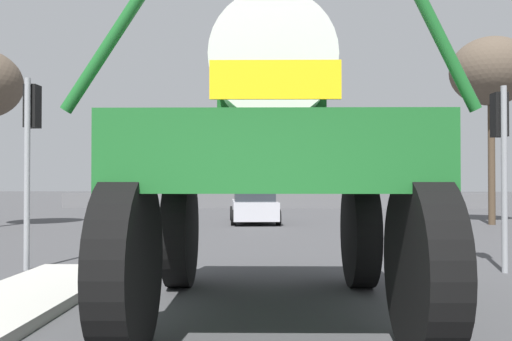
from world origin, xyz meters
The scene contains 7 objects.
ground_plane centered at (0.00, 18.00, 0.00)m, with size 120.00×120.00×0.00m, color #424244.
oversize_sprayer centered at (0.05, 4.67, 1.94)m, with size 4.05×5.44×4.04m.
sedan_ahead centered at (-0.74, 19.92, 0.71)m, with size 2.17×4.24×1.52m.
traffic_signal_near_left centered at (-4.65, 8.15, 2.69)m, with size 0.24×0.54×3.68m.
traffic_signal_near_right centered at (4.36, 8.15, 2.54)m, with size 0.24×0.54×3.48m.
bare_tree_right centered at (8.42, 19.23, 5.86)m, with size 3.09×3.09×7.22m.
roadside_barrier centered at (0.00, 31.11, 0.45)m, with size 25.56×0.24×0.90m, color #59595B.
Camera 1 is at (0.08, -2.60, 1.73)m, focal length 39.45 mm.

